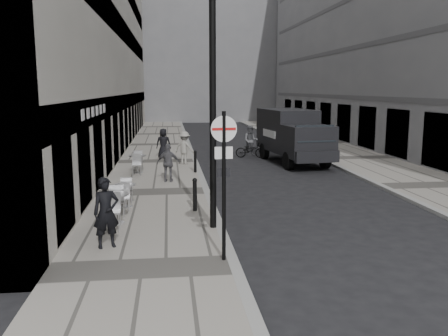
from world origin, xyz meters
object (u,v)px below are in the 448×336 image
Objects in this scene: sign_post at (224,166)px; panel_van at (292,133)px; lamppost at (213,87)px; walking_man at (106,213)px; cyclist at (251,145)px.

sign_post is 15.26m from panel_van.
sign_post is 3.06m from lamppost.
panel_van is (5.29, 11.76, -2.38)m from lamppost.
lamppost is 1.12× the size of panel_van.
sign_post is at bearing -43.84° from walking_man.
panel_van is at bearing -34.22° from cyclist.
walking_man is at bearing -98.09° from cyclist.
lamppost is at bearing 85.04° from sign_post.
lamppost is at bearing -90.06° from cyclist.
panel_van is at bearing 65.78° from lamppost.
sign_post is 0.54× the size of panel_van.
cyclist is (3.44, 16.36, -1.53)m from sign_post.
lamppost is (2.70, 1.36, 2.98)m from walking_man.
lamppost reaches higher than panel_van.
walking_man is at bearing 151.44° from sign_post.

